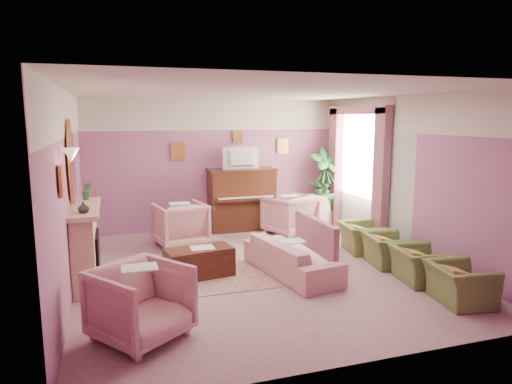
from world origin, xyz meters
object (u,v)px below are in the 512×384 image
object	(u,v)px
floral_armchair_left	(180,222)
television	(242,156)
coffee_table	(199,262)
floral_armchair_right	(290,213)
sofa	(292,251)
olive_chair_d	(362,233)
side_table	(319,210)
floral_armchair_front	(141,299)
olive_chair_a	(460,277)
olive_chair_b	(420,259)
piano	(242,200)
olive_chair_c	(388,245)

from	to	relation	value
floral_armchair_left	television	bearing A→B (deg)	30.28
coffee_table	floral_armchair_right	world-z (taller)	floral_armchair_right
coffee_table	sofa	distance (m)	1.43
olive_chair_d	side_table	bearing A→B (deg)	85.49
floral_armchair_front	olive_chair_a	xyz separation A→B (m)	(4.05, -0.25, -0.12)
olive_chair_b	sofa	bearing A→B (deg)	152.16
piano	olive_chair_a	distance (m)	5.02
sofa	floral_armchair_front	size ratio (longest dim) A/B	2.02
piano	sofa	size ratio (longest dim) A/B	0.75
side_table	olive_chair_b	bearing A→B (deg)	-92.54
television	floral_armchair_right	size ratio (longest dim) A/B	0.87
floral_armchair_right	side_table	distance (m)	1.12
coffee_table	olive_chair_a	distance (m)	3.68
floral_armchair_left	side_table	world-z (taller)	floral_armchair_left
olive_chair_a	side_table	world-z (taller)	side_table
olive_chair_a	olive_chair_d	distance (m)	2.46
sofa	olive_chair_c	xyz separation A→B (m)	(1.68, -0.07, -0.03)
floral_armchair_left	olive_chair_a	xyz separation A→B (m)	(3.08, -3.83, -0.12)
floral_armchair_front	olive_chair_c	distance (m)	4.28
piano	olive_chair_c	bearing A→B (deg)	-62.58
piano	olive_chair_b	bearing A→B (deg)	-67.69
coffee_table	olive_chair_a	world-z (taller)	olive_chair_a
television	olive_chair_a	xyz separation A→B (m)	(1.61, -4.69, -1.25)
piano	television	xyz separation A→B (m)	(0.00, -0.05, 0.95)
sofa	olive_chair_b	size ratio (longest dim) A/B	2.33
floral_armchair_right	olive_chair_c	bearing A→B (deg)	-71.55
sofa	floral_armchair_right	distance (m)	2.45
floral_armchair_front	olive_chair_b	bearing A→B (deg)	7.97
olive_chair_c	coffee_table	bearing A→B (deg)	172.66
floral_armchair_right	olive_chair_a	size ratio (longest dim) A/B	1.15
piano	olive_chair_d	xyz separation A→B (m)	(1.61, -2.28, -0.30)
floral_armchair_left	side_table	distance (m)	3.33
floral_armchair_left	olive_chair_b	world-z (taller)	floral_armchair_left
piano	coffee_table	world-z (taller)	piano
sofa	floral_armchair_front	world-z (taller)	floral_armchair_front
sofa	olive_chair_d	distance (m)	1.84
side_table	floral_armchair_right	bearing A→B (deg)	-148.38
sofa	olive_chair_c	distance (m)	1.68
piano	olive_chair_b	distance (m)	4.25
piano	side_table	xyz separation A→B (m)	(1.78, -0.17, -0.30)
olive_chair_a	olive_chair_b	size ratio (longest dim) A/B	1.00
floral_armchair_right	piano	bearing A→B (deg)	137.54
piano	floral_armchair_left	xyz separation A→B (m)	(-1.47, -0.91, -0.19)
coffee_table	olive_chair_a	bearing A→B (deg)	-33.57
piano	floral_armchair_left	size ratio (longest dim) A/B	1.52
floral_armchair_right	side_table	bearing A→B (deg)	31.62
olive_chair_a	side_table	size ratio (longest dim) A/B	1.14
olive_chair_c	olive_chair_d	distance (m)	0.82
television	olive_chair_a	distance (m)	5.12
floral_armchair_front	olive_chair_b	size ratio (longest dim) A/B	1.15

